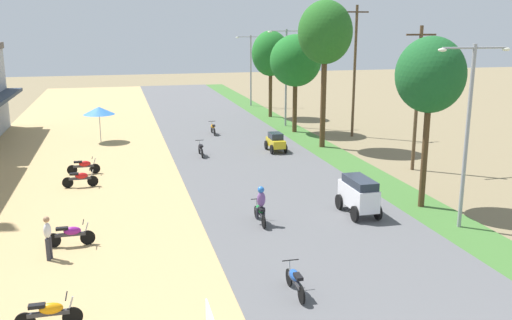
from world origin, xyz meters
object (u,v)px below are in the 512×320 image
(streetlamp_near, at_px, (468,124))
(car_van_white, at_px, (359,194))
(car_hatchback_yellow, at_px, (276,141))
(parked_motorbike_fourth, at_px, (84,166))
(median_tree_second, at_px, (325,33))
(parked_motorbike_nearest, at_px, (49,312))
(utility_pole_far, at_px, (355,70))
(streetlamp_far, at_px, (251,65))
(median_tree_nearest, at_px, (430,76))
(parked_motorbike_second, at_px, (71,234))
(utility_pole_near, at_px, (417,96))
(median_tree_third, at_px, (296,61))
(motorbike_ahead_fifth, at_px, (213,128))
(motorbike_ahead_second, at_px, (295,279))
(streetlamp_mid, at_px, (286,71))
(parked_motorbike_third, at_px, (81,178))
(median_tree_fourth, at_px, (271,54))
(motorbike_ahead_third, at_px, (260,206))
(pedestrian_on_shoulder, at_px, (48,236))
(vendor_umbrella, at_px, (99,111))
(motorbike_ahead_fourth, at_px, (201,148))

(streetlamp_near, relative_size, car_van_white, 3.09)
(streetlamp_near, distance_m, car_hatchback_yellow, 16.29)
(parked_motorbike_fourth, distance_m, median_tree_second, 17.46)
(parked_motorbike_nearest, height_order, car_hatchback_yellow, car_hatchback_yellow)
(utility_pole_far, bearing_deg, streetlamp_far, 101.82)
(parked_motorbike_nearest, relative_size, streetlamp_near, 0.24)
(median_tree_nearest, bearing_deg, parked_motorbike_second, -175.97)
(utility_pole_far, bearing_deg, car_van_white, -112.75)
(parked_motorbike_fourth, distance_m, utility_pole_near, 19.17)
(car_van_white, bearing_deg, median_tree_nearest, 6.60)
(median_tree_third, xyz_separation_m, car_hatchback_yellow, (-3.39, -6.44, -4.80))
(utility_pole_near, distance_m, car_van_white, 9.91)
(parked_motorbike_nearest, bearing_deg, parked_motorbike_fourth, 89.59)
(motorbike_ahead_fifth, bearing_deg, streetlamp_near, -73.87)
(streetlamp_near, bearing_deg, motorbike_ahead_second, -154.33)
(median_tree_nearest, xyz_separation_m, median_tree_third, (0.03, 19.14, -0.50))
(streetlamp_mid, bearing_deg, parked_motorbike_second, -123.97)
(median_tree_second, xyz_separation_m, streetlamp_mid, (-0.03, 8.51, -3.10))
(parked_motorbike_third, relative_size, median_tree_fourth, 0.23)
(car_hatchback_yellow, xyz_separation_m, motorbike_ahead_third, (-4.45, -13.21, 0.11))
(pedestrian_on_shoulder, height_order, car_hatchback_yellow, pedestrian_on_shoulder)
(streetlamp_mid, relative_size, utility_pole_far, 0.82)
(parked_motorbike_nearest, height_order, streetlamp_far, streetlamp_far)
(vendor_umbrella, distance_m, motorbike_ahead_fourth, 9.03)
(median_tree_third, bearing_deg, car_van_white, -99.76)
(pedestrian_on_shoulder, height_order, motorbike_ahead_second, pedestrian_on_shoulder)
(median_tree_third, relative_size, car_van_white, 3.11)
(pedestrian_on_shoulder, xyz_separation_m, streetlamp_mid, (16.14, 24.08, 3.62))
(median_tree_third, xyz_separation_m, streetlamp_far, (0.09, 15.03, -1.33))
(motorbike_ahead_third, relative_size, motorbike_ahead_fourth, 1.00)
(car_hatchback_yellow, height_order, motorbike_ahead_fifth, car_hatchback_yellow)
(parked_motorbike_second, distance_m, utility_pole_near, 20.27)
(streetlamp_near, relative_size, streetlamp_mid, 0.95)
(parked_motorbike_third, bearing_deg, car_hatchback_yellow, 24.87)
(median_tree_nearest, xyz_separation_m, median_tree_fourth, (0.17, 26.76, -0.32))
(parked_motorbike_third, distance_m, car_hatchback_yellow, 13.29)
(median_tree_second, distance_m, utility_pole_far, 5.57)
(vendor_umbrella, height_order, utility_pole_far, utility_pole_far)
(streetlamp_mid, relative_size, utility_pole_near, 0.96)
(streetlamp_mid, bearing_deg, median_tree_third, -91.98)
(parked_motorbike_fourth, height_order, median_tree_third, median_tree_third)
(vendor_umbrella, relative_size, utility_pole_far, 0.26)
(utility_pole_near, bearing_deg, car_van_white, -133.67)
(pedestrian_on_shoulder, relative_size, motorbike_ahead_third, 0.90)
(parked_motorbike_third, relative_size, streetlamp_far, 0.25)
(parked_motorbike_fourth, xyz_separation_m, median_tree_nearest, (15.37, -9.75, 5.50))
(parked_motorbike_second, bearing_deg, streetlamp_far, 66.32)
(streetlamp_near, height_order, motorbike_ahead_fifth, streetlamp_near)
(pedestrian_on_shoulder, height_order, utility_pole_far, utility_pole_far)
(streetlamp_near, height_order, motorbike_ahead_third, streetlamp_near)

